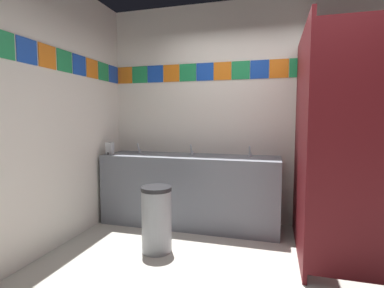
# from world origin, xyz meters

# --- Properties ---
(ground_plane) EXTENTS (9.25, 9.25, 0.00)m
(ground_plane) POSITION_xyz_m (0.00, 0.00, 0.00)
(ground_plane) COLOR #B2ADA3
(wall_back) EXTENTS (4.20, 0.09, 2.84)m
(wall_back) POSITION_xyz_m (0.00, 1.52, 1.42)
(wall_back) COLOR silver
(wall_back) RESTS_ON ground_plane
(wall_side) EXTENTS (0.09, 2.96, 2.84)m
(wall_side) POSITION_xyz_m (-2.14, 0.00, 1.42)
(wall_side) COLOR silver
(wall_side) RESTS_ON ground_plane
(vanity_counter) EXTENTS (2.22, 0.59, 0.89)m
(vanity_counter) POSITION_xyz_m (-0.94, 1.19, 0.46)
(vanity_counter) COLOR slate
(vanity_counter) RESTS_ON ground_plane
(faucet_left) EXTENTS (0.04, 0.10, 0.14)m
(faucet_left) POSITION_xyz_m (-1.68, 1.27, 0.94)
(faucet_left) COLOR silver
(faucet_left) RESTS_ON vanity_counter
(faucet_center) EXTENTS (0.04, 0.10, 0.14)m
(faucet_center) POSITION_xyz_m (-0.94, 1.27, 0.94)
(faucet_center) COLOR silver
(faucet_center) RESTS_ON vanity_counter
(faucet_right) EXTENTS (0.04, 0.10, 0.14)m
(faucet_right) POSITION_xyz_m (-0.20, 1.27, 0.94)
(faucet_right) COLOR silver
(faucet_right) RESTS_ON vanity_counter
(soap_dispenser) EXTENTS (0.09, 0.09, 0.16)m
(soap_dispenser) POSITION_xyz_m (-1.97, 1.01, 0.97)
(soap_dispenser) COLOR #B7BABF
(soap_dispenser) RESTS_ON vanity_counter
(stall_divider) EXTENTS (0.92, 1.36, 2.22)m
(stall_divider) POSITION_xyz_m (0.52, 0.55, 1.11)
(stall_divider) COLOR maroon
(stall_divider) RESTS_ON ground_plane
(toilet) EXTENTS (0.39, 0.49, 0.74)m
(toilet) POSITION_xyz_m (0.96, 1.09, 0.30)
(toilet) COLOR white
(toilet) RESTS_ON ground_plane
(trash_bin) EXTENTS (0.31, 0.31, 0.67)m
(trash_bin) POSITION_xyz_m (-1.06, 0.37, 0.34)
(trash_bin) COLOR #999EA3
(trash_bin) RESTS_ON ground_plane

